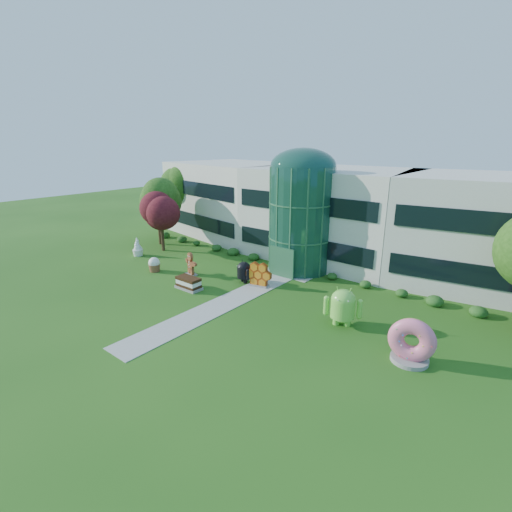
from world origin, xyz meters
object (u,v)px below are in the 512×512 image
Objects in this scene: android_green at (343,305)px; android_black at (244,270)px; donut at (412,340)px; gingerbread at (191,264)px.

android_green is 10.57m from android_black.
donut reaches higher than android_black.
android_green is 5.24m from donut.
donut is (15.40, -3.42, 0.25)m from android_black.
android_green is at bearing 16.66° from gingerbread.
donut is at bearing -41.86° from android_green.
android_black is 0.94× the size of gingerbread.
gingerbread is at bearing 154.74° from android_green.
gingerbread is at bearing -137.42° from android_black.
android_black is 5.38m from gingerbread.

